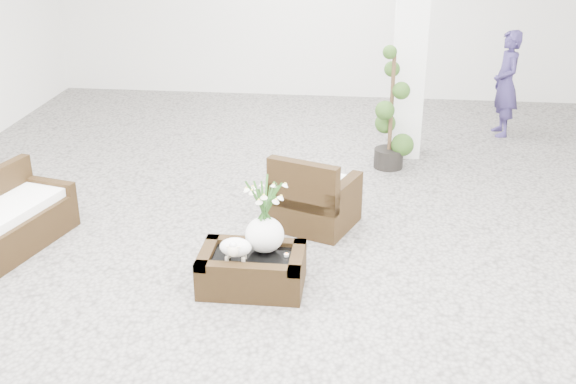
# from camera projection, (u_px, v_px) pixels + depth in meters

# --- Properties ---
(ground) EXTENTS (11.00, 11.00, 0.00)m
(ground) POSITION_uv_depth(u_px,v_px,m) (289.00, 246.00, 7.04)
(ground) COLOR gray
(ground) RESTS_ON ground
(column) EXTENTS (0.40, 0.40, 3.50)m
(column) POSITION_uv_depth(u_px,v_px,m) (412.00, 19.00, 8.79)
(column) COLOR white
(column) RESTS_ON ground
(coffee_table) EXTENTS (0.90, 0.60, 0.31)m
(coffee_table) POSITION_uv_depth(u_px,v_px,m) (252.00, 271.00, 6.27)
(coffee_table) COLOR #32210E
(coffee_table) RESTS_ON ground
(sheep_figurine) EXTENTS (0.28, 0.23, 0.21)m
(sheep_figurine) POSITION_uv_depth(u_px,v_px,m) (236.00, 249.00, 6.09)
(sheep_figurine) COLOR white
(sheep_figurine) RESTS_ON coffee_table
(planter_narcissus) EXTENTS (0.44, 0.44, 0.80)m
(planter_narcissus) POSITION_uv_depth(u_px,v_px,m) (264.00, 209.00, 6.13)
(planter_narcissus) COLOR white
(planter_narcissus) RESTS_ON coffee_table
(tealight) EXTENTS (0.04, 0.04, 0.03)m
(tealight) POSITION_uv_depth(u_px,v_px,m) (286.00, 255.00, 6.19)
(tealight) COLOR white
(tealight) RESTS_ON coffee_table
(armchair) EXTENTS (0.95, 0.94, 0.80)m
(armchair) POSITION_uv_depth(u_px,v_px,m) (316.00, 189.00, 7.33)
(armchair) COLOR #32210E
(armchair) RESTS_ON ground
(loveseat) EXTENTS (0.94, 1.43, 0.70)m
(loveseat) POSITION_uv_depth(u_px,v_px,m) (8.00, 214.00, 6.90)
(loveseat) COLOR #32210E
(loveseat) RESTS_ON ground
(topiary) EXTENTS (0.40, 0.40, 1.51)m
(topiary) POSITION_uv_depth(u_px,v_px,m) (391.00, 109.00, 8.72)
(topiary) COLOR #244014
(topiary) RESTS_ON ground
(shopper) EXTENTS (0.42, 0.58, 1.47)m
(shopper) POSITION_uv_depth(u_px,v_px,m) (506.00, 84.00, 9.92)
(shopper) COLOR navy
(shopper) RESTS_ON ground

